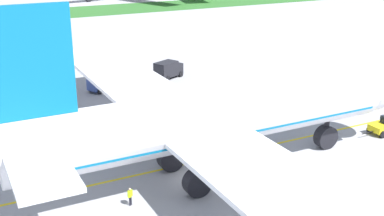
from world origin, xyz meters
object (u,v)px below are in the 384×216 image
airliner_foreground (206,120)px  service_truck_catering_van (168,69)px  service_truck_baggage_loader (105,81)px  ground_crew_marshaller_front (331,185)px  ground_crew_wingwalker_port (130,195)px

airliner_foreground → service_truck_catering_van: airliner_foreground is taller
service_truck_catering_van → airliner_foreground: bearing=-108.6°
service_truck_baggage_loader → service_truck_catering_van: size_ratio=1.04×
ground_crew_marshaller_front → service_truck_catering_van: bearing=85.9°
airliner_foreground → ground_crew_marshaller_front: bearing=-44.8°
ground_crew_wingwalker_port → ground_crew_marshaller_front: 18.65m
ground_crew_marshaller_front → service_truck_catering_van: service_truck_catering_van is taller
service_truck_baggage_loader → service_truck_catering_van: service_truck_catering_van is taller
service_truck_baggage_loader → service_truck_catering_van: bearing=8.1°
ground_crew_wingwalker_port → ground_crew_marshaller_front: (17.36, -6.81, -0.04)m
airliner_foreground → service_truck_baggage_loader: size_ratio=13.01×
ground_crew_marshaller_front → service_truck_baggage_loader: bearing=101.8°
airliner_foreground → service_truck_catering_van: (11.75, 34.88, -4.57)m
ground_crew_wingwalker_port → ground_crew_marshaller_front: ground_crew_wingwalker_port is taller
ground_crew_marshaller_front → service_truck_catering_van: 43.59m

